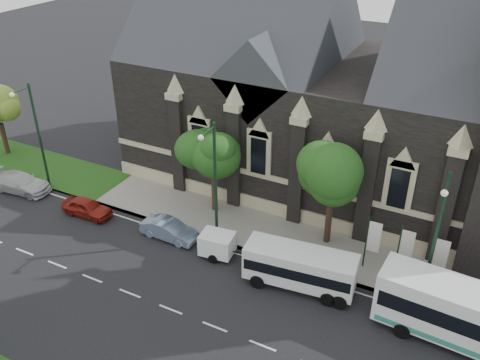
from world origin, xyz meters
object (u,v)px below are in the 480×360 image
Objects in this scene: banner_flag_right at (437,258)px; street_lamp_far at (36,132)px; street_lamp_near at (436,236)px; banner_flag_left at (371,239)px; shuttle_bus at (300,267)px; sedan at (169,230)px; tree_walk_left at (217,143)px; car_far_white at (20,183)px; tree_walk_far at (0,107)px; tree_walk_right at (338,169)px; car_far_red at (87,207)px; banner_flag_center at (403,248)px; street_lamp_mid at (214,178)px; box_trailer at (217,244)px.

street_lamp_far is at bearing -176.40° from banner_flag_right.
street_lamp_near is at bearing 0.00° from street_lamp_far.
shuttle_bus is at bearing -132.94° from banner_flag_left.
tree_walk_left is at bearing -15.01° from sedan.
car_far_white reaches higher than sedan.
tree_walk_left reaches higher than tree_walk_far.
tree_walk_right is 1.95× the size of car_far_red.
car_far_red is at bearing -176.27° from street_lamp_near.
banner_flag_center is at bearing -18.64° from tree_walk_right.
street_lamp_mid is at bearing 0.00° from street_lamp_far.
sedan is (-1.31, -4.77, -5.04)m from tree_walk_left.
street_lamp_far is 26.50m from banner_flag_left.
banner_flag_center is (2.00, 0.00, 0.00)m from banner_flag_left.
box_trailer is (-11.36, -3.25, -1.41)m from banner_flag_center.
banner_flag_right is 0.95× the size of sedan.
tree_walk_left is 16.52m from banner_flag_right.
tree_walk_left is 12.66m from banner_flag_left.
sedan is at bearing -5.12° from street_lamp_far.
sedan is (-10.32, -4.77, -5.12)m from tree_walk_right.
tree_walk_far is 1.92× the size of box_trailer.
tree_walk_left is 1.09× the size of shuttle_bus.
shuttle_bus is (-7.32, -3.57, -0.85)m from banner_flag_right.
car_far_white is at bearing 90.88° from sedan.
banner_flag_center is 30.10m from car_far_white.
shuttle_bus is at bearing -92.68° from tree_walk_right.
car_far_red is (-24.54, -3.49, -1.70)m from banner_flag_right.
street_lamp_mid is 4.45m from box_trailer.
tree_walk_far is 37.95m from street_lamp_near.
tree_walk_far is at bearing 162.82° from box_trailer.
car_far_red is (-10.25, -1.58, -4.43)m from street_lamp_mid.
banner_flag_left is 2.00m from banner_flag_center.
banner_flag_right is (7.08, -1.71, -3.43)m from tree_walk_right.
sedan is 0.81× the size of car_far_white.
tree_walk_far is 0.70× the size of street_lamp_near.
tree_walk_far is at bearing 172.63° from street_lamp_mid.
shuttle_bus is at bearing -96.96° from car_far_white.
banner_flag_right is (16.08, -1.70, -3.35)m from tree_walk_left.
box_trailer is at bearing -90.61° from car_far_red.
car_far_red is (-20.54, -3.49, -1.70)m from banner_flag_left.
sedan reaches higher than car_far_red.
shuttle_bus is at bearing -146.15° from banner_flag_center.
tree_walk_left is at bearing -60.31° from car_far_red.
car_far_red is (-24.25, -1.58, -4.43)m from street_lamp_near.
banner_flag_right is 1.22× the size of box_trailer.
street_lamp_mid is (23.82, -3.08, 0.49)m from tree_walk_far.
street_lamp_near is 4.99m from banner_flag_left.
street_lamp_near is 17.70m from sedan.
car_far_white is at bearing 85.94° from car_far_red.
banner_flag_left is 0.95× the size of sedan.
tree_walk_far is 24.03m from street_lamp_mid.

